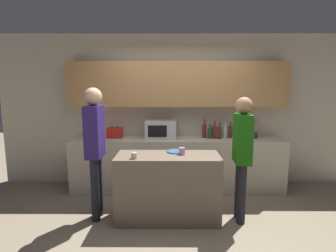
{
  "coord_description": "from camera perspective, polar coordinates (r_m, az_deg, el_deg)",
  "views": [
    {
      "loc": [
        -0.14,
        -3.03,
        1.79
      ],
      "look_at": [
        -0.16,
        0.59,
        1.24
      ],
      "focal_mm": 28.0,
      "sensor_mm": 36.0,
      "label": 1
    }
  ],
  "objects": [
    {
      "name": "microwave",
      "position": [
        4.51,
        -1.59,
        -0.73
      ],
      "size": [
        0.52,
        0.39,
        0.3
      ],
      "color": "#B7BABC",
      "rests_on": "back_counter"
    },
    {
      "name": "person_center",
      "position": [
        3.54,
        15.84,
        -4.82
      ],
      "size": [
        0.22,
        0.35,
        1.66
      ],
      "rotation": [
        0.0,
        0.0,
        1.52
      ],
      "color": "black",
      "rests_on": "ground_plane"
    },
    {
      "name": "cup_1",
      "position": [
        3.5,
        3.06,
        -5.47
      ],
      "size": [
        0.08,
        0.08,
        0.09
      ],
      "color": "#C8779E",
      "rests_on": "kitchen_island"
    },
    {
      "name": "bottle_0",
      "position": [
        4.57,
        7.9,
        -1.01
      ],
      "size": [
        0.07,
        0.07,
        0.32
      ],
      "color": "maroon",
      "rests_on": "back_counter"
    },
    {
      "name": "bottle_1",
      "position": [
        4.54,
        9.11,
        -1.47
      ],
      "size": [
        0.08,
        0.08,
        0.25
      ],
      "color": "#194723",
      "rests_on": "back_counter"
    },
    {
      "name": "ground_plane",
      "position": [
        3.52,
        2.73,
        -21.96
      ],
      "size": [
        14.0,
        14.0,
        0.0
      ],
      "primitive_type": "plane",
      "color": "#7F705B"
    },
    {
      "name": "person_left",
      "position": [
        3.59,
        -15.64,
        -3.29
      ],
      "size": [
        0.23,
        0.34,
        1.78
      ],
      "rotation": [
        0.0,
        0.0,
        -1.58
      ],
      "color": "black",
      "rests_on": "ground_plane"
    },
    {
      "name": "back_counter",
      "position": [
        4.62,
        2.04,
        -8.2
      ],
      "size": [
        3.6,
        0.62,
        0.91
      ],
      "color": "#B7AD99",
      "rests_on": "ground_plane"
    },
    {
      "name": "cup_0",
      "position": [
        3.33,
        -7.38,
        -6.4
      ],
      "size": [
        0.07,
        0.07,
        0.08
      ],
      "color": "#B9AF93",
      "rests_on": "kitchen_island"
    },
    {
      "name": "toaster",
      "position": [
        4.61,
        -11.47,
        -1.43
      ],
      "size": [
        0.26,
        0.16,
        0.18
      ],
      "color": "#B21E19",
      "rests_on": "back_counter"
    },
    {
      "name": "bottle_3",
      "position": [
        4.53,
        11.16,
        -1.39
      ],
      "size": [
        0.07,
        0.07,
        0.28
      ],
      "color": "#472814",
      "rests_on": "back_counter"
    },
    {
      "name": "bottle_2",
      "position": [
        4.53,
        10.09,
        -1.24
      ],
      "size": [
        0.07,
        0.07,
        0.3
      ],
      "color": "maroon",
      "rests_on": "back_counter"
    },
    {
      "name": "plate_on_island",
      "position": [
        3.64,
        1.78,
        -5.56
      ],
      "size": [
        0.26,
        0.26,
        0.01
      ],
      "color": "#2D5684",
      "rests_on": "kitchen_island"
    },
    {
      "name": "bottle_5",
      "position": [
        4.64,
        13.4,
        -1.17
      ],
      "size": [
        0.07,
        0.07,
        0.29
      ],
      "color": "#472814",
      "rests_on": "back_counter"
    },
    {
      "name": "potted_plant",
      "position": [
        4.73,
        18.13,
        -0.13
      ],
      "size": [
        0.14,
        0.14,
        0.39
      ],
      "color": "#333D4C",
      "rests_on": "back_counter"
    },
    {
      "name": "kitchen_island",
      "position": [
        3.62,
        -0.02,
        -13.16
      ],
      "size": [
        1.37,
        0.56,
        0.89
      ],
      "color": "brown",
      "rests_on": "ground_plane"
    },
    {
      "name": "back_wall",
      "position": [
        4.7,
        2.01,
        5.53
      ],
      "size": [
        6.4,
        0.4,
        2.7
      ],
      "color": "beige",
      "rests_on": "ground_plane"
    },
    {
      "name": "bottle_4",
      "position": [
        4.64,
        12.3,
        -1.27
      ],
      "size": [
        0.07,
        0.07,
        0.26
      ],
      "color": "silver",
      "rests_on": "back_counter"
    }
  ]
}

